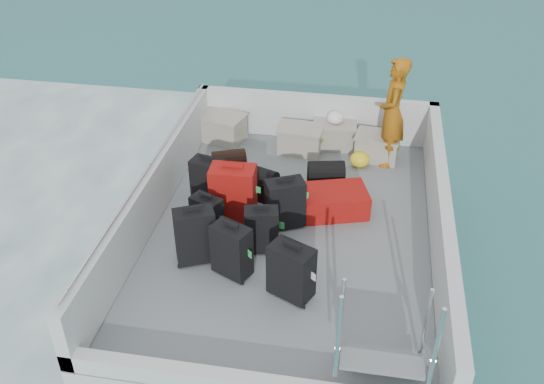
{
  "coord_description": "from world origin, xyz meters",
  "views": [
    {
      "loc": [
        0.77,
        -5.86,
        5.12
      ],
      "look_at": [
        -0.28,
        0.23,
        1.0
      ],
      "focal_mm": 40.0,
      "sensor_mm": 36.0,
      "label": 1
    }
  ],
  "objects_px": {
    "suitcase_8": "(334,201)",
    "crate_0": "(222,128)",
    "crate_1": "(300,140)",
    "passenger": "(392,113)",
    "suitcase_3": "(232,251)",
    "suitcase_6": "(291,272)",
    "crate_3": "(377,148)",
    "suitcase_0": "(195,237)",
    "suitcase_2": "(208,181)",
    "suitcase_1": "(207,218)",
    "suitcase_7": "(285,204)",
    "crate_2": "(334,135)",
    "suitcase_4": "(261,231)",
    "suitcase_5": "(233,194)"
  },
  "relations": [
    {
      "from": "suitcase_1",
      "to": "passenger",
      "type": "bearing_deg",
      "value": 71.07
    },
    {
      "from": "suitcase_2",
      "to": "suitcase_1",
      "type": "bearing_deg",
      "value": -62.19
    },
    {
      "from": "passenger",
      "to": "suitcase_0",
      "type": "bearing_deg",
      "value": -37.41
    },
    {
      "from": "suitcase_5",
      "to": "passenger",
      "type": "xyz_separation_m",
      "value": [
        1.86,
        1.74,
        0.42
      ]
    },
    {
      "from": "suitcase_7",
      "to": "crate_2",
      "type": "xyz_separation_m",
      "value": [
        0.42,
        2.1,
        -0.14
      ]
    },
    {
      "from": "suitcase_3",
      "to": "passenger",
      "type": "bearing_deg",
      "value": 84.65
    },
    {
      "from": "suitcase_0",
      "to": "passenger",
      "type": "xyz_separation_m",
      "value": [
        2.1,
        2.59,
        0.45
      ]
    },
    {
      "from": "suitcase_0",
      "to": "suitcase_8",
      "type": "xyz_separation_m",
      "value": [
        1.45,
        1.22,
        -0.18
      ]
    },
    {
      "from": "suitcase_4",
      "to": "suitcase_7",
      "type": "bearing_deg",
      "value": 58.23
    },
    {
      "from": "suitcase_3",
      "to": "crate_1",
      "type": "distance_m",
      "value": 2.87
    },
    {
      "from": "suitcase_8",
      "to": "crate_0",
      "type": "relative_size",
      "value": 1.27
    },
    {
      "from": "suitcase_6",
      "to": "suitcase_7",
      "type": "xyz_separation_m",
      "value": [
        -0.25,
        1.21,
        0.0
      ]
    },
    {
      "from": "suitcase_3",
      "to": "suitcase_7",
      "type": "bearing_deg",
      "value": 91.85
    },
    {
      "from": "suitcase_3",
      "to": "suitcase_8",
      "type": "xyz_separation_m",
      "value": [
        1.0,
        1.37,
        -0.16
      ]
    },
    {
      "from": "suitcase_7",
      "to": "crate_2",
      "type": "height_order",
      "value": "suitcase_7"
    },
    {
      "from": "crate_0",
      "to": "crate_1",
      "type": "xyz_separation_m",
      "value": [
        1.22,
        -0.15,
        -0.01
      ]
    },
    {
      "from": "crate_1",
      "to": "suitcase_4",
      "type": "bearing_deg",
      "value": -93.22
    },
    {
      "from": "suitcase_2",
      "to": "suitcase_3",
      "type": "bearing_deg",
      "value": -51.26
    },
    {
      "from": "suitcase_6",
      "to": "suitcase_0",
      "type": "bearing_deg",
      "value": -173.02
    },
    {
      "from": "suitcase_4",
      "to": "suitcase_8",
      "type": "distance_m",
      "value": 1.2
    },
    {
      "from": "suitcase_1",
      "to": "crate_2",
      "type": "bearing_deg",
      "value": 87.87
    },
    {
      "from": "suitcase_0",
      "to": "suitcase_2",
      "type": "xyz_separation_m",
      "value": [
        -0.17,
        1.21,
        -0.04
      ]
    },
    {
      "from": "suitcase_3",
      "to": "crate_2",
      "type": "height_order",
      "value": "suitcase_3"
    },
    {
      "from": "passenger",
      "to": "suitcase_1",
      "type": "bearing_deg",
      "value": -42.81
    },
    {
      "from": "suitcase_6",
      "to": "crate_1",
      "type": "relative_size",
      "value": 1.03
    },
    {
      "from": "suitcase_5",
      "to": "passenger",
      "type": "relative_size",
      "value": 0.47
    },
    {
      "from": "suitcase_3",
      "to": "suitcase_5",
      "type": "relative_size",
      "value": 0.85
    },
    {
      "from": "suitcase_3",
      "to": "suitcase_7",
      "type": "relative_size",
      "value": 1.0
    },
    {
      "from": "suitcase_1",
      "to": "suitcase_4",
      "type": "relative_size",
      "value": 0.96
    },
    {
      "from": "suitcase_0",
      "to": "crate_3",
      "type": "distance_m",
      "value": 3.31
    },
    {
      "from": "crate_0",
      "to": "crate_1",
      "type": "distance_m",
      "value": 1.23
    },
    {
      "from": "suitcase_6",
      "to": "crate_1",
      "type": "xyz_separation_m",
      "value": [
        -0.31,
        3.07,
        -0.13
      ]
    },
    {
      "from": "crate_2",
      "to": "suitcase_5",
      "type": "bearing_deg",
      "value": -117.1
    },
    {
      "from": "crate_3",
      "to": "suitcase_8",
      "type": "bearing_deg",
      "value": -108.89
    },
    {
      "from": "crate_1",
      "to": "passenger",
      "type": "bearing_deg",
      "value": -4.34
    },
    {
      "from": "suitcase_2",
      "to": "crate_0",
      "type": "xyz_separation_m",
      "value": [
        -0.22,
        1.63,
        -0.11
      ]
    },
    {
      "from": "crate_1",
      "to": "crate_3",
      "type": "xyz_separation_m",
      "value": [
        1.12,
        -0.02,
        -0.01
      ]
    },
    {
      "from": "suitcase_4",
      "to": "crate_3",
      "type": "bearing_deg",
      "value": 50.29
    },
    {
      "from": "suitcase_1",
      "to": "suitcase_2",
      "type": "bearing_deg",
      "value": 129.22
    },
    {
      "from": "suitcase_2",
      "to": "crate_3",
      "type": "height_order",
      "value": "suitcase_2"
    },
    {
      "from": "suitcase_2",
      "to": "crate_1",
      "type": "height_order",
      "value": "suitcase_2"
    },
    {
      "from": "suitcase_3",
      "to": "crate_0",
      "type": "height_order",
      "value": "suitcase_3"
    },
    {
      "from": "suitcase_1",
      "to": "crate_2",
      "type": "relative_size",
      "value": 0.92
    },
    {
      "from": "suitcase_6",
      "to": "crate_3",
      "type": "distance_m",
      "value": 3.16
    },
    {
      "from": "suitcase_0",
      "to": "suitcase_5",
      "type": "bearing_deg",
      "value": 49.55
    },
    {
      "from": "passenger",
      "to": "crate_3",
      "type": "bearing_deg",
      "value": -115.06
    },
    {
      "from": "crate_0",
      "to": "crate_1",
      "type": "bearing_deg",
      "value": -6.98
    },
    {
      "from": "suitcase_5",
      "to": "crate_0",
      "type": "xyz_separation_m",
      "value": [
        -0.64,
        1.99,
        -0.18
      ]
    },
    {
      "from": "crate_1",
      "to": "suitcase_6",
      "type": "bearing_deg",
      "value": -84.25
    },
    {
      "from": "suitcase_6",
      "to": "suitcase_7",
      "type": "relative_size",
      "value": 0.99
    }
  ]
}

